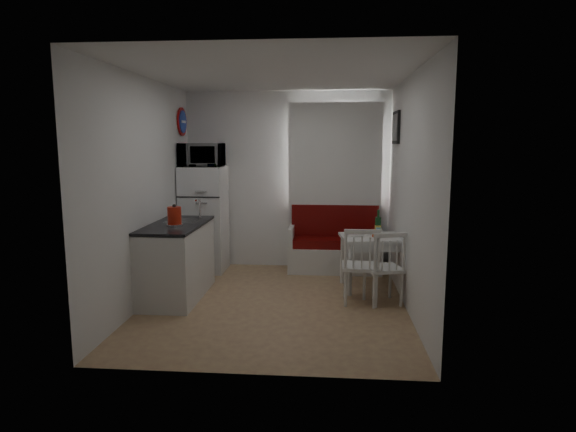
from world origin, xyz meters
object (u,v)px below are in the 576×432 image
object	(u,v)px
wine_bottle	(378,222)
fridge	(204,219)
dining_table	(378,242)
kettle	(174,216)
microwave	(202,155)
kitchen_counter	(177,260)
bench	(335,250)
chair_right	(384,260)
chair_left	(361,258)

from	to	relation	value
wine_bottle	fridge	bearing A→B (deg)	165.78
dining_table	fridge	xyz separation A→B (m)	(-2.42, 0.72, 0.15)
kettle	microwave	bearing A→B (deg)	91.24
kitchen_counter	microwave	bearing A→B (deg)	89.06
microwave	wine_bottle	world-z (taller)	microwave
bench	wine_bottle	xyz separation A→B (m)	(0.54, -0.73, 0.53)
bench	fridge	size ratio (longest dim) A/B	0.88
microwave	fridge	bearing A→B (deg)	90.00
dining_table	chair_right	size ratio (longest dim) A/B	1.99
chair_right	wine_bottle	world-z (taller)	wine_bottle
chair_right	kettle	world-z (taller)	kettle
microwave	dining_table	bearing A→B (deg)	-15.37
chair_right	bench	bearing A→B (deg)	93.14
kitchen_counter	wine_bottle	xyz separation A→B (m)	(2.45, 0.63, 0.39)
microwave	kettle	bearing A→B (deg)	-88.76
chair_left	wine_bottle	xyz separation A→B (m)	(0.26, 0.76, 0.29)
kitchen_counter	bench	distance (m)	2.35
chair_right	microwave	xyz separation A→B (m)	(-2.43, 1.32, 1.15)
dining_table	kettle	xyz separation A→B (m)	(-2.39, -0.73, 0.42)
chair_left	microwave	distance (m)	2.78
chair_right	fridge	xyz separation A→B (m)	(-2.43, 1.37, 0.23)
chair_left	wine_bottle	size ratio (longest dim) A/B	1.50
kitchen_counter	kettle	world-z (taller)	kitchen_counter
chair_left	kettle	xyz separation A→B (m)	(-2.14, -0.06, 0.47)
chair_left	dining_table	bearing A→B (deg)	70.44
chair_right	microwave	bearing A→B (deg)	134.62
dining_table	kettle	world-z (taller)	kettle
bench	wine_bottle	bearing A→B (deg)	-53.46
chair_left	chair_right	size ratio (longest dim) A/B	0.97
kitchen_counter	bench	xyz separation A→B (m)	(1.91, 1.36, -0.14)
kitchen_counter	bench	world-z (taller)	kitchen_counter
bench	chair_left	world-z (taller)	bench
dining_table	kettle	bearing A→B (deg)	-171.30
wine_bottle	chair_left	bearing A→B (deg)	-108.67
bench	microwave	size ratio (longest dim) A/B	2.23
dining_table	bench	bearing A→B (deg)	114.53
dining_table	fridge	size ratio (longest dim) A/B	0.65
kettle	wine_bottle	world-z (taller)	kettle
chair_left	chair_right	xyz separation A→B (m)	(0.26, 0.00, -0.02)
microwave	chair_right	bearing A→B (deg)	-28.60
dining_table	microwave	xyz separation A→B (m)	(-2.42, 0.67, 1.08)
bench	kettle	bearing A→B (deg)	-140.19
kettle	dining_table	bearing A→B (deg)	16.86
chair_left	fridge	bearing A→B (deg)	148.70
kitchen_counter	chair_left	distance (m)	2.20
microwave	kettle	xyz separation A→B (m)	(0.03, -1.39, -0.66)
chair_left	chair_right	distance (m)	0.26
kettle	wine_bottle	bearing A→B (deg)	18.97
bench	chair_left	xyz separation A→B (m)	(0.28, -1.49, 0.24)
chair_right	fridge	bearing A→B (deg)	133.72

